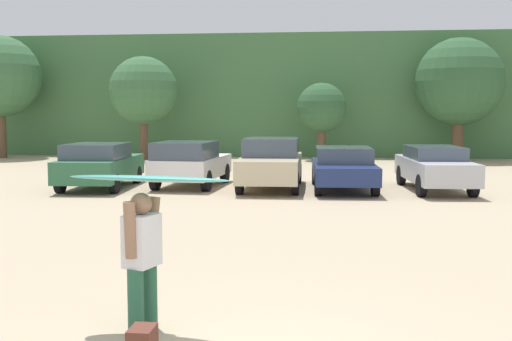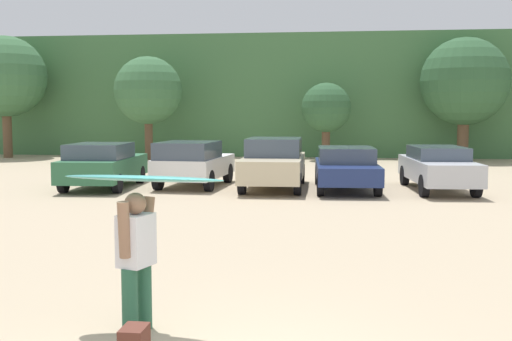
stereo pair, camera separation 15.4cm
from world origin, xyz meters
The scene contains 12 objects.
hillside_ridge centered at (0.00, 35.49, 3.45)m, with size 108.00×12.00×6.90m, color #427042.
tree_far_left centered at (-16.75, 27.13, 4.44)m, with size 4.43×4.43×6.68m.
tree_ridge_back centered at (-8.60, 26.78, 3.64)m, with size 3.57×3.57×5.45m.
tree_left centered at (0.73, 27.47, 2.72)m, with size 2.58×2.58×4.05m.
tree_right centered at (7.77, 27.98, 4.07)m, with size 4.50×4.50×6.34m.
parked_car_forest_green centered at (-6.48, 14.43, 0.80)m, with size 2.16×4.40×1.52m.
parked_car_white centered at (-3.56, 15.13, 0.84)m, with size 2.18×4.03×1.57m.
parked_car_champagne centered at (-0.78, 15.05, 0.87)m, with size 2.02×4.80×1.68m.
parked_car_navy centered at (1.61, 14.97, 0.75)m, with size 2.16×4.76×1.41m.
parked_car_silver centered at (4.56, 15.13, 0.78)m, with size 2.10×4.89×1.44m.
person_adult centered at (-1.01, 1.03, 0.93)m, with size 0.41×0.67×1.66m.
surfboard_teal centered at (-0.94, 1.08, 1.82)m, with size 2.04×0.81×0.13m.
Camera 1 is at (1.14, -6.06, 2.60)m, focal length 44.74 mm.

